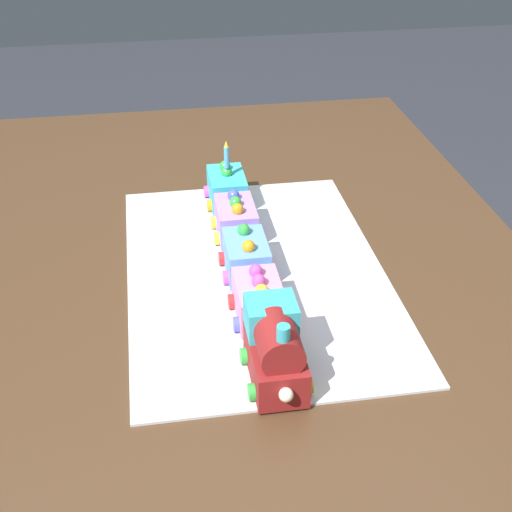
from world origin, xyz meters
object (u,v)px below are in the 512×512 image
Objects in this scene: cake_car_caboose_turquoise at (227,188)px; birthday_candle at (226,155)px; cake_car_tanker_bubblegum at (259,300)px; cake_car_hopper_lavender at (236,219)px; cake_car_gondola_sky_blue at (246,256)px; cake_locomotive at (275,348)px; dining_table at (229,315)px.

birthday_candle is (-0.00, 0.00, 0.07)m from cake_car_caboose_turquoise.
cake_car_tanker_bubblegum is 1.00× the size of cake_car_caboose_turquoise.
cake_car_tanker_bubblegum is 0.24m from cake_car_hopper_lavender.
cake_car_gondola_sky_blue is 0.24m from cake_car_caboose_turquoise.
cake_locomotive is at bearing 180.00° from cake_car_hopper_lavender.
cake_car_hopper_lavender is 0.13m from birthday_candle.
cake_car_gondola_sky_blue is (0.12, 0.00, -0.00)m from cake_car_tanker_bubblegum.
cake_car_gondola_sky_blue is 0.24m from birthday_candle.
cake_locomotive is 1.40× the size of cake_car_hopper_lavender.
dining_table is 14.00× the size of cake_car_gondola_sky_blue.
cake_locomotive is 0.25m from cake_car_gondola_sky_blue.
cake_car_tanker_bubblegum is 0.36m from birthday_candle.
cake_car_gondola_sky_blue and cake_car_caboose_turquoise have the same top height.
cake_car_hopper_lavender and cake_car_caboose_turquoise have the same top height.
cake_car_tanker_bubblegum is (-0.16, -0.02, 0.14)m from dining_table.
cake_car_caboose_turquoise is (0.35, 0.00, -0.00)m from cake_car_tanker_bubblegum.
cake_car_caboose_turquoise is at bearing 0.00° from cake_car_gondola_sky_blue.
birthday_candle reaches higher than cake_locomotive.
cake_locomotive is at bearing 180.00° from cake_car_gondola_sky_blue.
dining_table is at bearing 162.90° from cake_car_hopper_lavender.
birthday_candle reaches higher than cake_car_caboose_turquoise.
cake_car_tanker_bubblegum is 0.35m from cake_car_caboose_turquoise.
cake_locomotive is 1.40× the size of cake_car_gondola_sky_blue.
dining_table is 0.33m from cake_locomotive.
birthday_candle is (0.48, 0.00, 0.05)m from cake_locomotive.
cake_car_gondola_sky_blue is at bearing 180.00° from cake_car_caboose_turquoise.
cake_locomotive reaches higher than cake_car_gondola_sky_blue.
cake_car_gondola_sky_blue is 1.00× the size of cake_car_caboose_turquoise.
cake_car_caboose_turquoise is at bearing -0.00° from cake_locomotive.
cake_locomotive is 2.69× the size of birthday_candle.
cake_locomotive is 0.37m from cake_car_hopper_lavender.
dining_table is at bearing 8.71° from cake_car_tanker_bubblegum.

